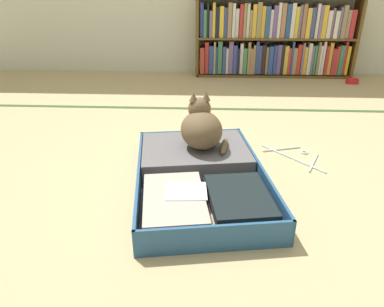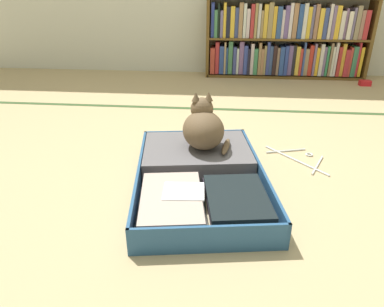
{
  "view_description": "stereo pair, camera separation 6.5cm",
  "coord_description": "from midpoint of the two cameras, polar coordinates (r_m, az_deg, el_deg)",
  "views": [
    {
      "loc": [
        -0.09,
        -1.44,
        0.83
      ],
      "look_at": [
        -0.16,
        -0.06,
        0.17
      ],
      "focal_mm": 32.34,
      "sensor_mm": 36.0,
      "label": 1
    },
    {
      "loc": [
        -0.02,
        -1.44,
        0.83
      ],
      "look_at": [
        -0.16,
        -0.06,
        0.17
      ],
      "focal_mm": 32.34,
      "sensor_mm": 36.0,
      "label": 2
    }
  ],
  "objects": [
    {
      "name": "clothes_hanger",
      "position": [
        1.97,
        18.28,
        -0.74
      ],
      "size": [
        0.31,
        0.33,
        0.01
      ],
      "color": "silver",
      "rests_on": "ground_plane"
    },
    {
      "name": "black_cat",
      "position": [
        1.72,
        2.97,
        4.26
      ],
      "size": [
        0.27,
        0.29,
        0.27
      ],
      "color": "brown",
      "rests_on": "open_suitcase"
    },
    {
      "name": "tatami_border",
      "position": [
        2.68,
        6.61,
        7.24
      ],
      "size": [
        4.8,
        0.05,
        0.0
      ],
      "color": "#344F28",
      "rests_on": "ground_plane"
    },
    {
      "name": "ground_plane",
      "position": [
        1.67,
        6.84,
        -4.68
      ],
      "size": [
        10.0,
        10.0,
        0.0
      ],
      "primitive_type": "plane",
      "color": "tan"
    },
    {
      "name": "bookshelf",
      "position": [
        3.78,
        15.62,
        17.53
      ],
      "size": [
        1.6,
        0.24,
        0.77
      ],
      "color": "brown",
      "rests_on": "ground_plane"
    },
    {
      "name": "small_red_pouch",
      "position": [
        3.75,
        27.09,
        10.31
      ],
      "size": [
        0.1,
        0.07,
        0.05
      ],
      "color": "red",
      "rests_on": "ground_plane"
    },
    {
      "name": "open_suitcase",
      "position": [
        1.62,
        2.3,
        -3.44
      ],
      "size": [
        0.69,
        0.95,
        0.11
      ],
      "color": "#26517D",
      "rests_on": "ground_plane"
    }
  ]
}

